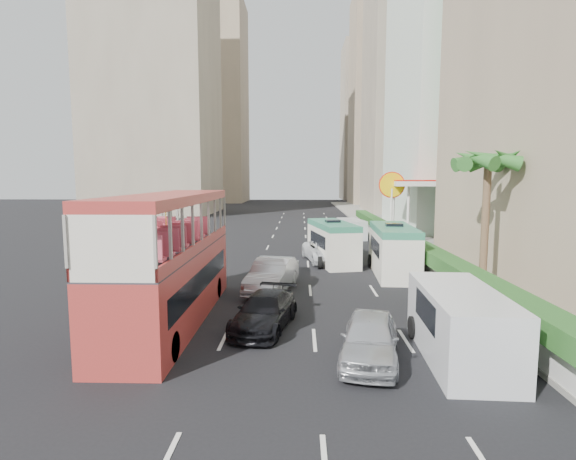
{
  "coord_description": "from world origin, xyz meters",
  "views": [
    {
      "loc": [
        -0.9,
        -17.27,
        5.68
      ],
      "look_at": [
        -1.5,
        4.0,
        3.2
      ],
      "focal_mm": 28.0,
      "sensor_mm": 36.0,
      "label": 1
    }
  ],
  "objects_px": {
    "double_decker_bus": "(171,258)",
    "palm_tree": "(485,227)",
    "panel_van_near": "(460,325)",
    "car_black": "(265,328)",
    "car_silver_lane_a": "(272,291)",
    "panel_van_far": "(351,229)",
    "minibus_near": "(333,243)",
    "shell_station": "(423,211)",
    "car_silver_lane_b": "(369,360)",
    "van_asset": "(325,262)",
    "minibus_far": "(393,250)"
  },
  "relations": [
    {
      "from": "car_silver_lane_b",
      "to": "palm_tree",
      "type": "xyz_separation_m",
      "value": [
        6.53,
        7.75,
        3.38
      ]
    },
    {
      "from": "car_silver_lane_a",
      "to": "minibus_near",
      "type": "relative_size",
      "value": 0.81
    },
    {
      "from": "panel_van_far",
      "to": "shell_station",
      "type": "distance_m",
      "value": 6.66
    },
    {
      "from": "minibus_near",
      "to": "minibus_far",
      "type": "bearing_deg",
      "value": -58.22
    },
    {
      "from": "panel_van_near",
      "to": "shell_station",
      "type": "xyz_separation_m",
      "value": [
        5.88,
        26.48,
        1.65
      ]
    },
    {
      "from": "car_silver_lane_b",
      "to": "panel_van_near",
      "type": "height_order",
      "value": "panel_van_near"
    },
    {
      "from": "car_black",
      "to": "minibus_near",
      "type": "relative_size",
      "value": 0.73
    },
    {
      "from": "double_decker_bus",
      "to": "car_black",
      "type": "distance_m",
      "value": 4.6
    },
    {
      "from": "panel_van_near",
      "to": "car_silver_lane_a",
      "type": "bearing_deg",
      "value": 130.59
    },
    {
      "from": "car_silver_lane_b",
      "to": "car_black",
      "type": "xyz_separation_m",
      "value": [
        -3.51,
        2.94,
        0.0
      ]
    },
    {
      "from": "panel_van_near",
      "to": "palm_tree",
      "type": "bearing_deg",
      "value": 66.49
    },
    {
      "from": "panel_van_far",
      "to": "shell_station",
      "type": "xyz_separation_m",
      "value": [
        6.09,
        -1.95,
        1.86
      ]
    },
    {
      "from": "car_black",
      "to": "panel_van_near",
      "type": "height_order",
      "value": "panel_van_near"
    },
    {
      "from": "car_silver_lane_a",
      "to": "minibus_near",
      "type": "xyz_separation_m",
      "value": [
        3.56,
        7.72,
        1.37
      ]
    },
    {
      "from": "panel_van_far",
      "to": "palm_tree",
      "type": "distance_m",
      "value": 21.45
    },
    {
      "from": "car_silver_lane_a",
      "to": "minibus_near",
      "type": "distance_m",
      "value": 8.61
    },
    {
      "from": "minibus_far",
      "to": "double_decker_bus",
      "type": "bearing_deg",
      "value": -136.83
    },
    {
      "from": "car_silver_lane_b",
      "to": "minibus_far",
      "type": "height_order",
      "value": "minibus_far"
    },
    {
      "from": "car_black",
      "to": "palm_tree",
      "type": "distance_m",
      "value": 11.64
    },
    {
      "from": "car_silver_lane_b",
      "to": "panel_van_near",
      "type": "relative_size",
      "value": 0.78
    },
    {
      "from": "minibus_far",
      "to": "panel_van_near",
      "type": "bearing_deg",
      "value": -89.2
    },
    {
      "from": "shell_station",
      "to": "car_silver_lane_a",
      "type": "bearing_deg",
      "value": -124.05
    },
    {
      "from": "car_silver_lane_b",
      "to": "van_asset",
      "type": "relative_size",
      "value": 0.82
    },
    {
      "from": "van_asset",
      "to": "car_black",
      "type": "bearing_deg",
      "value": -112.94
    },
    {
      "from": "palm_tree",
      "to": "shell_station",
      "type": "height_order",
      "value": "palm_tree"
    },
    {
      "from": "panel_van_near",
      "to": "palm_tree",
      "type": "height_order",
      "value": "palm_tree"
    },
    {
      "from": "double_decker_bus",
      "to": "palm_tree",
      "type": "height_order",
      "value": "palm_tree"
    },
    {
      "from": "car_silver_lane_a",
      "to": "panel_van_near",
      "type": "relative_size",
      "value": 0.91
    },
    {
      "from": "double_decker_bus",
      "to": "shell_station",
      "type": "relative_size",
      "value": 1.38
    },
    {
      "from": "double_decker_bus",
      "to": "minibus_near",
      "type": "bearing_deg",
      "value": 59.91
    },
    {
      "from": "car_silver_lane_a",
      "to": "car_silver_lane_b",
      "type": "relative_size",
      "value": 1.17
    },
    {
      "from": "car_black",
      "to": "shell_station",
      "type": "height_order",
      "value": "shell_station"
    },
    {
      "from": "car_silver_lane_b",
      "to": "panel_van_far",
      "type": "height_order",
      "value": "panel_van_far"
    },
    {
      "from": "car_black",
      "to": "panel_van_far",
      "type": "height_order",
      "value": "panel_van_far"
    },
    {
      "from": "panel_van_near",
      "to": "van_asset",
      "type": "bearing_deg",
      "value": 104.19
    },
    {
      "from": "car_silver_lane_a",
      "to": "car_silver_lane_b",
      "type": "height_order",
      "value": "car_silver_lane_a"
    },
    {
      "from": "car_silver_lane_b",
      "to": "minibus_near",
      "type": "relative_size",
      "value": 0.69
    },
    {
      "from": "shell_station",
      "to": "panel_van_far",
      "type": "bearing_deg",
      "value": 162.24
    },
    {
      "from": "van_asset",
      "to": "minibus_far",
      "type": "xyz_separation_m",
      "value": [
        3.78,
        -3.88,
        1.44
      ]
    },
    {
      "from": "panel_van_near",
      "to": "car_black",
      "type": "bearing_deg",
      "value": 159.89
    },
    {
      "from": "car_black",
      "to": "panel_van_far",
      "type": "relative_size",
      "value": 1.02
    },
    {
      "from": "car_black",
      "to": "van_asset",
      "type": "bearing_deg",
      "value": 88.88
    },
    {
      "from": "car_silver_lane_a",
      "to": "van_asset",
      "type": "bearing_deg",
      "value": 80.04
    },
    {
      "from": "minibus_near",
      "to": "van_asset",
      "type": "bearing_deg",
      "value": 130.67
    },
    {
      "from": "minibus_far",
      "to": "panel_van_far",
      "type": "height_order",
      "value": "minibus_far"
    },
    {
      "from": "double_decker_bus",
      "to": "minibus_far",
      "type": "height_order",
      "value": "double_decker_bus"
    },
    {
      "from": "double_decker_bus",
      "to": "car_silver_lane_b",
      "type": "xyz_separation_m",
      "value": [
        7.27,
        -3.75,
        -2.53
      ]
    },
    {
      "from": "minibus_far",
      "to": "palm_tree",
      "type": "relative_size",
      "value": 1.01
    },
    {
      "from": "panel_van_far",
      "to": "panel_van_near",
      "type": "bearing_deg",
      "value": -99.28
    },
    {
      "from": "car_black",
      "to": "panel_van_far",
      "type": "xyz_separation_m",
      "value": [
        6.16,
        25.76,
        0.89
      ]
    }
  ]
}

